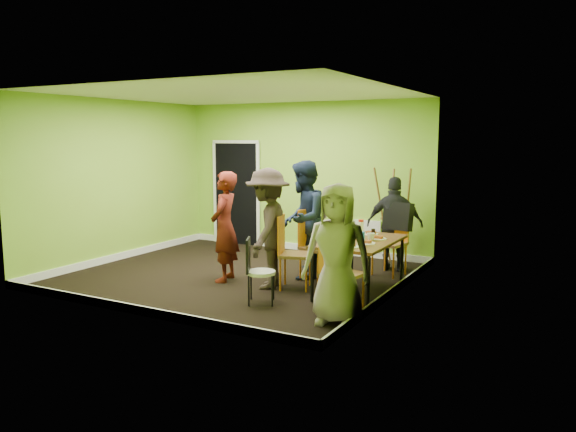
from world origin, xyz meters
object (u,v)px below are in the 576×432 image
Objects in this scene: dining_table at (360,244)px; orange_bottle at (360,235)px; person_back_end at (395,224)px; chair_left_far at (314,241)px; person_left_far at (303,220)px; chair_front_end at (339,267)px; person_left_near at (268,228)px; easel at (393,217)px; person_front_end at (337,254)px; chair_left_near at (289,248)px; chair_back_end at (396,223)px; blue_bottle at (362,239)px; chair_bentwood at (257,267)px; person_standing at (225,227)px.

dining_table is 19.50× the size of orange_bottle.
chair_left_far is at bearing 41.83° from person_back_end.
person_left_far is (-1.09, 0.43, 0.21)m from dining_table.
person_left_near reaches higher than chair_front_end.
easel is 1.01× the size of person_front_end.
person_left_near is (-0.29, -0.11, 0.27)m from chair_left_near.
person_left_near is at bearing -157.51° from orange_bottle.
easel is at bearing 93.02° from orange_bottle.
person_left_near is 1.79m from person_front_end.
chair_front_end is (1.11, -0.80, 0.00)m from chair_left_near.
easel reaches higher than chair_back_end.
chair_left_far reaches higher than chair_front_end.
person_left_far reaches higher than blue_bottle.
person_front_end is at bearing 22.41° from person_left_far.
chair_left_far is at bearing 157.44° from dining_table.
person_left_near is at bearing -10.09° from chair_left_far.
person_left_near is (-1.20, -0.50, 0.07)m from orange_bottle.
chair_left_near is at bearing 151.52° from chair_bentwood.
easel reaches higher than chair_left_near.
chair_front_end is at bearing 54.93° from chair_left_far.
chair_left_near reaches higher than chair_bentwood.
person_left_near is at bearing -27.72° from person_left_far.
dining_table is 1.75× the size of chair_bentwood.
chair_left_near is at bearing 172.76° from blue_bottle.
person_back_end reaches higher than chair_back_end.
chair_left_far is at bearing 136.83° from chair_front_end.
chair_left_near is 1.08m from person_standing.
chair_back_end reaches higher than chair_left_near.
orange_bottle is (-0.07, 0.16, 0.09)m from dining_table.
chair_left_far is 1.48m from person_back_end.
chair_back_end is 2.70m from person_front_end.
easel is at bearing 106.57° from chair_front_end.
easel is 1.77m from person_left_far.
blue_bottle is at bearing 96.78° from chair_front_end.
orange_bottle is (-0.20, 1.19, 0.20)m from chair_front_end.
chair_bentwood is at bearing -127.11° from orange_bottle.
blue_bottle is 2.43× the size of orange_bottle.
person_back_end is (0.88, 1.18, 0.16)m from chair_left_far.
chair_left_near is 13.69× the size of orange_bottle.
chair_bentwood is at bearing -132.94° from dining_table.
person_standing is at bearing 172.80° from chair_front_end.
chair_left_far is at bearing -114.63° from easel.
chair_bentwood is at bearing 161.82° from person_front_end.
chair_left_near is at bearing -166.71° from dining_table.
chair_left_far is 0.62× the size of person_left_near.
chair_back_end is at bearing 103.15° from person_back_end.
blue_bottle is (1.18, 0.70, 0.37)m from chair_bentwood.
person_left_far is (-0.22, 0.07, 0.30)m from chair_left_far.
person_back_end is at bearing 116.35° from person_standing.
chair_front_end is 0.37m from person_front_end.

